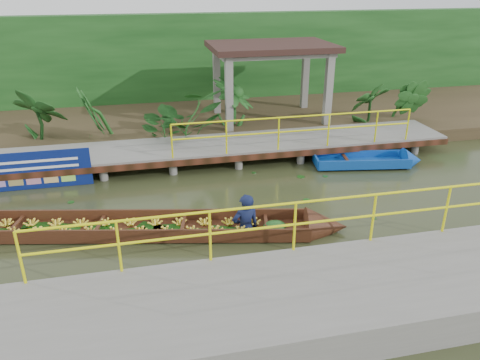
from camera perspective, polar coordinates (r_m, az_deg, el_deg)
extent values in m
plane|color=#2D341A|center=(11.79, -2.08, -3.86)|extent=(80.00, 80.00, 0.00)
cube|color=#34281A|center=(18.63, -6.43, 7.30)|extent=(30.00, 8.00, 0.45)
cube|color=slate|center=(14.76, -4.64, 4.05)|extent=(16.00, 2.00, 0.15)
cube|color=black|center=(13.87, -4.03, 2.38)|extent=(16.00, 0.12, 0.18)
cylinder|color=#F7F50D|center=(14.18, 6.94, 7.68)|extent=(7.50, 0.05, 0.05)
cylinder|color=#F7F50D|center=(14.31, 6.86, 5.95)|extent=(7.50, 0.05, 0.05)
cylinder|color=#F7F50D|center=(14.32, 6.85, 5.76)|extent=(0.05, 0.05, 1.00)
cylinder|color=slate|center=(16.03, -26.79, 2.04)|extent=(0.24, 0.24, 0.55)
cylinder|color=slate|center=(14.16, -20.33, 0.47)|extent=(0.24, 0.24, 0.55)
cylinder|color=slate|center=(15.64, -19.72, 2.74)|extent=(0.24, 0.24, 0.55)
cylinder|color=slate|center=(14.00, -12.25, 1.20)|extent=(0.24, 0.24, 0.55)
cylinder|color=slate|center=(15.49, -12.39, 3.42)|extent=(0.24, 0.24, 0.55)
cylinder|color=slate|center=(14.12, -4.13, 1.91)|extent=(0.24, 0.24, 0.55)
cylinder|color=slate|center=(15.61, -5.04, 4.05)|extent=(0.24, 0.24, 0.55)
cylinder|color=slate|center=(14.52, 3.69, 2.56)|extent=(0.24, 0.24, 0.55)
cylinder|color=slate|center=(15.97, 2.10, 4.59)|extent=(0.24, 0.24, 0.55)
cylinder|color=slate|center=(15.18, 10.98, 3.12)|extent=(0.24, 0.24, 0.55)
cylinder|color=slate|center=(16.57, 8.84, 5.04)|extent=(0.24, 0.24, 0.55)
cylinder|color=slate|center=(16.06, 17.57, 3.58)|extent=(0.24, 0.24, 0.55)
cylinder|color=slate|center=(17.38, 15.03, 5.39)|extent=(0.24, 0.24, 0.55)
cylinder|color=slate|center=(14.12, -4.13, 1.91)|extent=(0.24, 0.24, 0.55)
cube|color=slate|center=(8.48, 10.30, -14.25)|extent=(18.00, 2.40, 0.70)
cylinder|color=#F7F50D|center=(8.66, 8.09, -2.64)|extent=(10.00, 0.05, 0.05)
cylinder|color=#F7F50D|center=(8.87, 7.92, -5.24)|extent=(10.00, 0.05, 0.05)
cylinder|color=#F7F50D|center=(8.90, 7.90, -5.52)|extent=(0.05, 0.05, 1.00)
cube|color=slate|center=(16.15, -1.34, 9.93)|extent=(0.25, 0.25, 2.80)
cube|color=slate|center=(17.20, 10.70, 10.40)|extent=(0.25, 0.25, 2.80)
cube|color=slate|center=(18.45, -2.85, 11.67)|extent=(0.25, 0.25, 2.80)
cube|color=slate|center=(19.38, 7.93, 12.07)|extent=(0.25, 0.25, 2.80)
cube|color=slate|center=(17.47, 3.82, 15.29)|extent=(4.00, 2.60, 0.12)
cube|color=#301C18|center=(17.44, 3.84, 15.94)|extent=(4.40, 3.00, 0.20)
cube|color=#143F14|center=(20.65, -7.50, 13.94)|extent=(30.00, 0.80, 4.00)
cube|color=#321A0D|center=(11.06, -11.91, -6.07)|extent=(7.71, 2.53, 0.06)
cube|color=#321A0D|center=(11.41, -11.54, -4.29)|extent=(7.52, 1.65, 0.33)
cube|color=#321A0D|center=(10.59, -12.44, -6.73)|extent=(7.52, 1.65, 0.33)
cone|color=#321A0D|center=(11.01, 10.50, -5.63)|extent=(1.13, 1.10, 0.92)
ellipsoid|color=#143F14|center=(10.84, 4.25, -5.66)|extent=(0.61, 0.52, 0.25)
imported|color=#10183B|center=(10.43, 0.70, -1.81)|extent=(0.68, 0.48, 1.76)
cube|color=#0E3F9A|center=(14.99, 14.52, 2.00)|extent=(2.95, 1.30, 0.10)
cube|color=#0E3F9A|center=(15.33, 14.11, 2.99)|extent=(2.82, 0.52, 0.29)
cube|color=#0E3F9A|center=(14.57, 15.05, 1.79)|extent=(2.82, 0.52, 0.29)
cube|color=#0E3F9A|center=(14.58, 9.22, 2.33)|extent=(0.19, 0.85, 0.29)
cone|color=#0E3F9A|center=(15.54, 20.24, 2.26)|extent=(0.69, 0.88, 0.80)
cube|color=black|center=(14.80, 12.83, 2.52)|extent=(0.23, 0.86, 0.05)
cube|color=navy|center=(14.03, -24.73, 0.99)|extent=(3.48, 0.03, 1.09)
cube|color=white|center=(13.92, -24.94, 1.98)|extent=(2.83, 0.01, 0.07)
cube|color=white|center=(13.99, -24.80, 1.22)|extent=(2.83, 0.01, 0.07)
imported|color=#143F14|center=(16.46, -23.44, 6.80)|extent=(1.20, 1.20, 1.50)
imported|color=#143F14|center=(16.19, -16.47, 7.54)|extent=(1.20, 1.20, 1.50)
imported|color=#143F14|center=(16.20, -7.57, 8.33)|extent=(1.20, 1.20, 1.50)
imported|color=#143F14|center=(16.49, -0.56, 8.80)|extent=(1.20, 1.20, 1.50)
imported|color=#143F14|center=(18.17, 15.26, 9.39)|extent=(1.20, 1.20, 1.50)
imported|color=#143F14|center=(18.91, 19.36, 9.43)|extent=(1.20, 1.20, 1.50)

